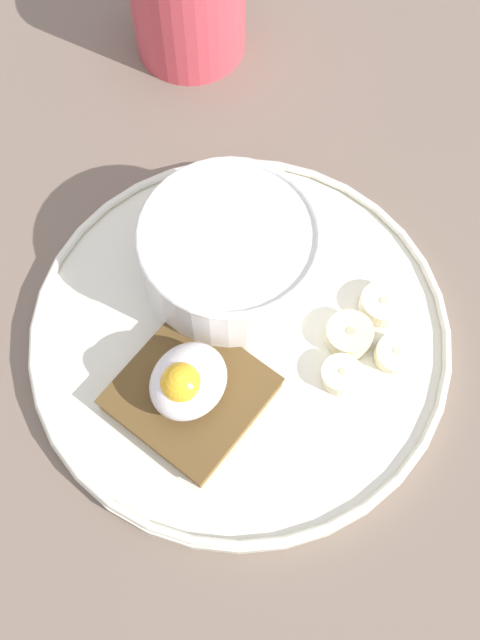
# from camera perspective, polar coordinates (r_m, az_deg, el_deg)

# --- Properties ---
(ground_plane) EXTENTS (1.20, 1.20, 0.02)m
(ground_plane) POSITION_cam_1_polar(r_m,az_deg,el_deg) (0.52, 0.00, -1.86)
(ground_plane) COLOR #746255
(ground_plane) RESTS_ON ground
(plate) EXTENTS (0.29, 0.29, 0.02)m
(plate) POSITION_cam_1_polar(r_m,az_deg,el_deg) (0.50, 0.00, -1.06)
(plate) COLOR silver
(plate) RESTS_ON ground_plane
(oatmeal_bowl) EXTENTS (0.12, 0.12, 0.06)m
(oatmeal_bowl) POSITION_cam_1_polar(r_m,az_deg,el_deg) (0.49, -0.80, 5.07)
(oatmeal_bowl) COLOR white
(oatmeal_bowl) RESTS_ON plate
(toast_slice) EXTENTS (0.09, 0.09, 0.02)m
(toast_slice) POSITION_cam_1_polar(r_m,az_deg,el_deg) (0.47, -3.81, -5.95)
(toast_slice) COLOR brown
(toast_slice) RESTS_ON plate
(poached_egg) EXTENTS (0.05, 0.05, 0.04)m
(poached_egg) POSITION_cam_1_polar(r_m,az_deg,el_deg) (0.45, -4.04, -5.07)
(poached_egg) COLOR white
(poached_egg) RESTS_ON toast_slice
(banana_slice_front) EXTENTS (0.04, 0.04, 0.01)m
(banana_slice_front) POSITION_cam_1_polar(r_m,az_deg,el_deg) (0.49, 8.74, -1.17)
(banana_slice_front) COLOR beige
(banana_slice_front) RESTS_ON plate
(banana_slice_left) EXTENTS (0.04, 0.04, 0.01)m
(banana_slice_left) POSITION_cam_1_polar(r_m,az_deg,el_deg) (0.51, 11.30, 1.26)
(banana_slice_left) COLOR #F4E8C3
(banana_slice_left) RESTS_ON plate
(banana_slice_back) EXTENTS (0.04, 0.04, 0.02)m
(banana_slice_back) POSITION_cam_1_polar(r_m,az_deg,el_deg) (0.48, 8.11, -4.37)
(banana_slice_back) COLOR #F9F0C3
(banana_slice_back) RESTS_ON plate
(banana_slice_right) EXTENTS (0.04, 0.04, 0.02)m
(banana_slice_right) POSITION_cam_1_polar(r_m,az_deg,el_deg) (0.49, 12.28, -2.65)
(banana_slice_right) COLOR #F8EFBE
(banana_slice_right) RESTS_ON plate
(coffee_mug) EXTENTS (0.09, 0.09, 0.09)m
(coffee_mug) POSITION_cam_1_polar(r_m,az_deg,el_deg) (0.64, -4.19, 24.14)
(coffee_mug) COLOR #D64450
(coffee_mug) RESTS_ON ground_plane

